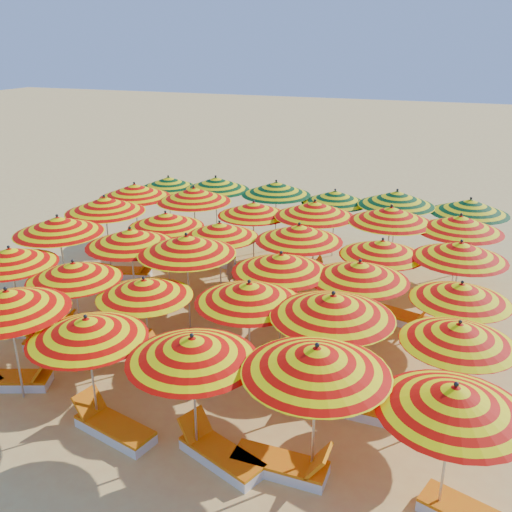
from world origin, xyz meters
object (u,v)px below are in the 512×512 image
Objects in this scene: umbrella_24 at (135,191)px; umbrella_34 at (397,198)px; umbrella_8 at (144,288)px; umbrella_31 at (216,184)px; lounger_4 at (282,465)px; umbrella_19 at (166,220)px; umbrella_33 at (335,197)px; umbrella_35 at (470,206)px; lounger_11 at (125,273)px; lounger_12 at (399,317)px; lounger_13 at (212,258)px; umbrella_21 at (299,233)px; umbrella_25 at (194,195)px; umbrella_29 at (460,224)px; lounger_14 at (296,274)px; umbrella_30 at (169,183)px; umbrella_9 at (249,293)px; umbrella_26 at (254,209)px; umbrella_22 at (382,248)px; umbrella_17 at (461,292)px; lounger_1 at (13,380)px; umbrella_14 at (187,245)px; umbrella_28 at (391,215)px; umbrella_27 at (315,209)px; umbrella_32 at (276,188)px; umbrella_5 at (454,399)px; umbrella_18 at (105,205)px; lounger_2 at (113,427)px; beachgoer_b at (275,282)px; beachgoer_a at (231,265)px; lounger_3 at (220,454)px; lounger_6 at (43,330)px; lounger_10 at (417,404)px; umbrella_4 at (316,360)px; umbrella_10 at (333,306)px; umbrella_15 at (281,263)px; umbrella_3 at (192,349)px; lounger_9 at (351,405)px; umbrella_11 at (459,333)px; umbrella_12 at (58,225)px; umbrella_6 at (10,256)px; umbrella_13 at (130,237)px; umbrella_2 at (87,328)px; umbrella_16 at (359,271)px; lounger_15 at (161,231)px.

umbrella_34 is (8.57, 2.05, 0.04)m from umbrella_24.
umbrella_24 is (-4.22, 6.43, 0.27)m from umbrella_8.
lounger_4 is (6.04, -10.61, -2.13)m from umbrella_31.
umbrella_33 is at bearing 46.06° from umbrella_19.
lounger_11 is at bearing -157.70° from umbrella_35.
lounger_12 and lounger_13 have the same top height.
umbrella_25 is (-4.35, 2.35, 0.08)m from umbrella_21.
lounger_14 is (-4.73, -0.29, -2.13)m from umbrella_29.
lounger_11 is at bearing 128.43° from umbrella_8.
umbrella_30 and umbrella_33 have the same top height.
umbrella_26 is at bearing 110.06° from umbrella_9.
umbrella_19 is 4.09m from umbrella_31.
umbrella_22 is 1.37× the size of lounger_14.
umbrella_17 reaches higher than lounger_1.
umbrella_14 is 1.00× the size of umbrella_28.
umbrella_27 is 1.00× the size of umbrella_32.
umbrella_18 is at bearing 148.06° from umbrella_5.
umbrella_14 is at bearing -68.58° from lounger_2.
beachgoer_b is (-4.89, 1.89, -1.29)m from umbrella_17.
umbrella_17 reaches higher than lounger_2.
umbrella_25 is 2.70m from umbrella_30.
umbrella_18 reaches higher than umbrella_31.
lounger_13 is at bearing 177.46° from umbrella_27.
beachgoer_a is at bearing -165.26° from lounger_14.
lounger_3 is at bearing -61.37° from umbrella_25.
lounger_6 is at bearing -147.68° from umbrella_29.
umbrella_5 is 1.46× the size of lounger_10.
umbrella_4 is 10.55m from umbrella_34.
umbrella_10 reaches higher than umbrella_15.
umbrella_27 is 1.47× the size of lounger_2.
umbrella_3 is at bearing -130.69° from umbrella_10.
umbrella_31 reaches higher than lounger_9.
umbrella_11 is 0.87× the size of umbrella_31.
umbrella_34 is at bearing 139.34° from beachgoer_a.
umbrella_5 is 2.45m from umbrella_11.
umbrella_24 is at bearing -175.89° from umbrella_25.
umbrella_22 is at bearing 13.04° from umbrella_12.
lounger_2 is 9.16m from lounger_13.
umbrella_31 is (-4.46, 8.14, 0.09)m from umbrella_9.
umbrella_9 is (6.36, 0.01, 0.04)m from umbrella_6.
umbrella_17 is 0.96× the size of umbrella_19.
umbrella_28 is at bearing -0.72° from lounger_11.
umbrella_33 is at bearing 99.63° from lounger_4.
umbrella_13 is 1.41× the size of lounger_13.
lounger_2 is at bearing 16.36° from beachgoer_a.
umbrella_2 reaches higher than lounger_10.
umbrella_26 is at bearing -42.79° from umbrella_31.
umbrella_33 is (-2.06, 6.34, -0.04)m from umbrella_16.
umbrella_35 reaches higher than lounger_15.
umbrella_34 reaches higher than lounger_4.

